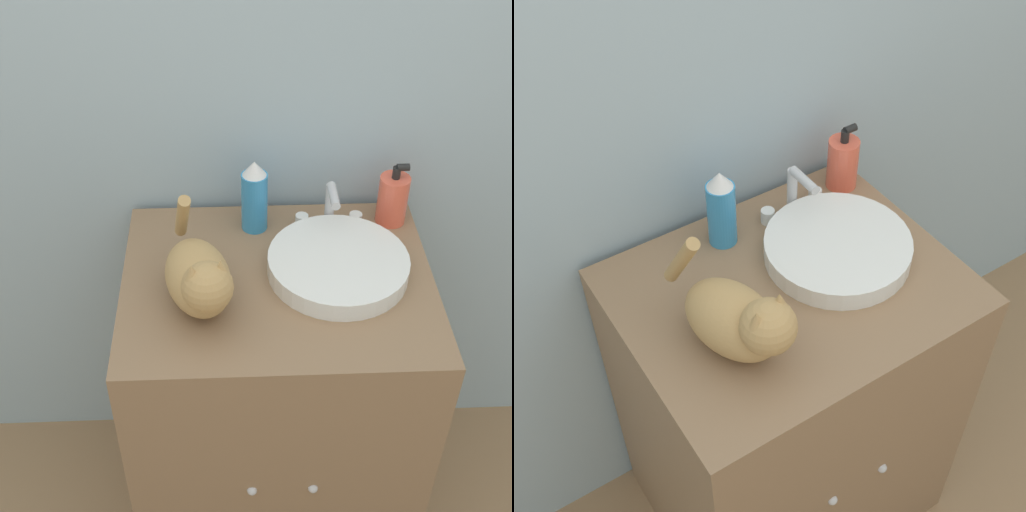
{
  "view_description": "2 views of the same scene",
  "coord_description": "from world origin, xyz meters",
  "views": [
    {
      "loc": [
        -0.1,
        -0.92,
        1.98
      ],
      "look_at": [
        -0.05,
        0.25,
        1.0
      ],
      "focal_mm": 50.0,
      "sensor_mm": 36.0,
      "label": 1
    },
    {
      "loc": [
        -0.6,
        -0.55,
        2.0
      ],
      "look_at": [
        -0.05,
        0.29,
        1.01
      ],
      "focal_mm": 50.0,
      "sensor_mm": 36.0,
      "label": 2
    }
  ],
  "objects": [
    {
      "name": "spray_bottle",
      "position": [
        -0.05,
        0.49,
        0.99
      ],
      "size": [
        0.06,
        0.06,
        0.19
      ],
      "color": "#338CCC",
      "rests_on": "vanity_cabinet"
    },
    {
      "name": "sink_basin",
      "position": [
        0.14,
        0.3,
        0.92
      ],
      "size": [
        0.32,
        0.32,
        0.05
      ],
      "color": "white",
      "rests_on": "vanity_cabinet"
    },
    {
      "name": "soap_bottle",
      "position": [
        0.3,
        0.5,
        0.96
      ],
      "size": [
        0.07,
        0.07,
        0.17
      ],
      "color": "#EF6047",
      "rests_on": "vanity_cabinet"
    },
    {
      "name": "cat",
      "position": [
        -0.17,
        0.2,
        0.98
      ],
      "size": [
        0.19,
        0.34,
        0.22
      ],
      "rotation": [
        0.0,
        0.0,
        -1.31
      ],
      "color": "tan",
      "rests_on": "vanity_cabinet"
    },
    {
      "name": "vanity_cabinet",
      "position": [
        0.0,
        0.29,
        0.45
      ],
      "size": [
        0.71,
        0.59,
        0.89
      ],
      "color": "#8C6B4C",
      "rests_on": "ground_plane"
    },
    {
      "name": "wall_back",
      "position": [
        0.0,
        0.62,
        1.25
      ],
      "size": [
        6.0,
        0.05,
        2.5
      ],
      "color": "#9EB7C6",
      "rests_on": "ground_plane"
    },
    {
      "name": "faucet",
      "position": [
        0.14,
        0.47,
        0.95
      ],
      "size": [
        0.17,
        0.1,
        0.13
      ],
      "color": "silver",
      "rests_on": "vanity_cabinet"
    }
  ]
}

